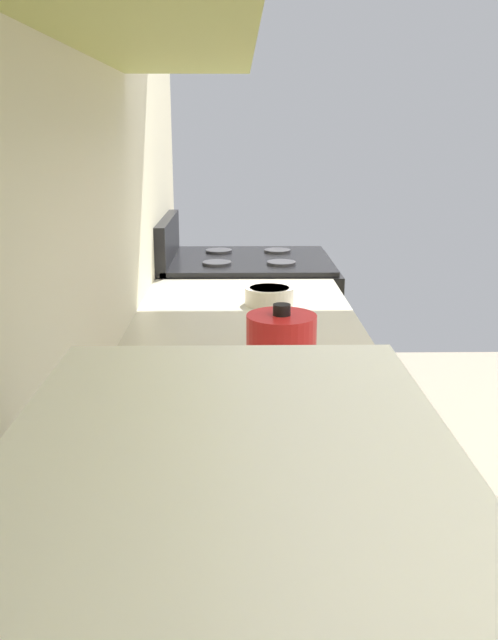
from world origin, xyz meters
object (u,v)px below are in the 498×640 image
(microwave, at_px, (232,589))
(kettle, at_px, (281,342))
(oven_range, at_px, (248,368))
(bowl, at_px, (269,295))

(microwave, height_order, kettle, microwave)
(microwave, xyz_separation_m, kettle, (0.92, -0.10, -0.07))
(oven_range, bearing_deg, bowl, -175.29)
(bowl, height_order, kettle, kettle)
(oven_range, relative_size, microwave, 2.05)
(microwave, bearing_deg, oven_range, -1.21)
(bowl, bearing_deg, kettle, 180.00)
(oven_range, relative_size, kettle, 5.24)
(oven_range, height_order, bowl, oven_range)
(bowl, bearing_deg, oven_range, 4.71)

